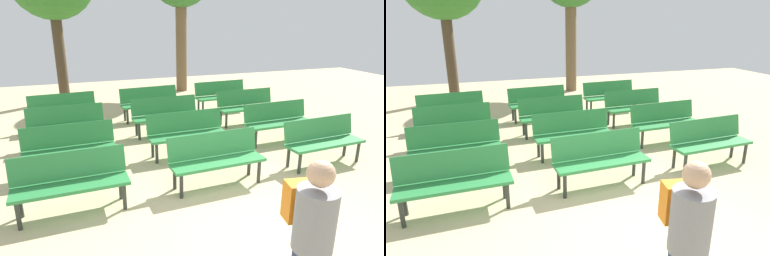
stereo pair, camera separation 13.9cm
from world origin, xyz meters
The scene contains 14 objects.
ground_plane centered at (0.00, 0.00, 0.00)m, with size 24.00×24.00×0.00m, color #CCB789.
bench_r0_c0 centered at (-2.35, 1.46, 0.50)m, with size 1.62×0.54×0.87m.
bench_r0_c1 centered at (-0.07, 1.55, 0.50)m, with size 1.62×0.55×0.87m.
bench_r0_c2 centered at (2.18, 1.67, 0.50)m, with size 1.62×0.57×0.87m.
bench_r1_c0 centered at (-2.36, 2.85, 0.50)m, with size 1.62×0.54×0.87m.
bench_r1_c1 centered at (-0.11, 2.95, 0.50)m, with size 1.61×0.52×0.87m.
bench_r1_c2 centered at (2.07, 3.04, 0.50)m, with size 1.62×0.55×0.87m.
bench_r2_c0 centered at (-2.42, 4.26, 0.50)m, with size 1.61×0.53×0.87m.
bench_r2_c1 centered at (-0.18, 4.36, 0.50)m, with size 1.61×0.51×0.87m.
bench_r2_c2 centered at (2.06, 4.49, 0.50)m, with size 1.62×0.54×0.87m.
bench_r3_c0 centered at (-2.50, 5.59, 0.50)m, with size 1.63×0.59×0.87m.
bench_r3_c1 centered at (-0.25, 5.70, 0.50)m, with size 1.63×0.60×0.87m.
bench_r3_c2 centered at (1.94, 5.85, 0.50)m, with size 1.62×0.55×0.87m.
visitor_with_backpack centered at (-0.42, -1.25, 0.94)m, with size 0.40×0.57×1.65m.
Camera 1 is at (-2.16, -3.20, 2.70)m, focal length 31.65 mm.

